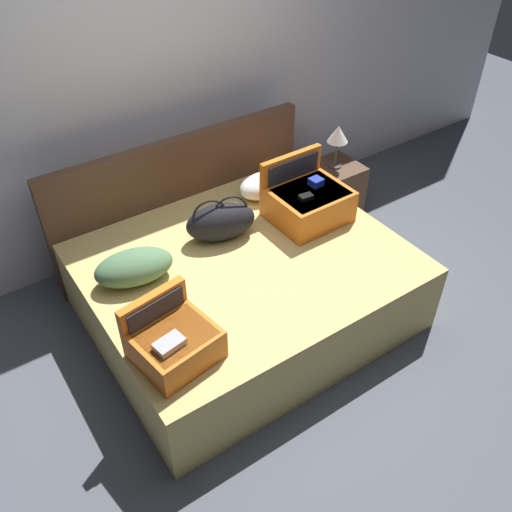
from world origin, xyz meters
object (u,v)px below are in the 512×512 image
Objects in this scene: table_lamp at (338,136)px; nightstand at (332,192)px; bed at (246,286)px; pillow_center_head at (134,267)px; duffel_bag at (221,221)px; hard_case_large at (308,201)px; hard_case_medium at (174,341)px; pillow_near_headboard at (262,185)px.

nightstand is at bearing 0.00° from table_lamp.
table_lamp is (1.31, 0.61, 0.53)m from bed.
table_lamp is at bearing 24.84° from bed.
duffel_bag is at bearing 5.82° from pillow_center_head.
hard_case_large reaches higher than hard_case_medium.
table_lamp reaches higher than bed.
hard_case_medium reaches higher than nightstand.
bed is 5.53× the size of table_lamp.
hard_case_large reaches higher than duffel_bag.
pillow_center_head is (-0.70, 0.21, 0.37)m from bed.
pillow_center_head is 2.05m from table_lamp.
table_lamp is (0.68, 0.48, 0.12)m from hard_case_large.
table_lamp is at bearing 11.20° from pillow_center_head.
hard_case_large reaches higher than pillow_near_headboard.
table_lamp is at bearing 13.89° from duffel_bag.
hard_case_large reaches higher than table_lamp.
duffel_bag is at bearing -166.11° from nightstand.
duffel_bag is 0.61m from pillow_near_headboard.
hard_case_large reaches higher than nightstand.
duffel_bag is at bearing 35.91° from hard_case_medium.
duffel_bag is 1.43× the size of table_lamp.
bed is at bearing -169.10° from hard_case_large.
bed is 3.87× the size of duffel_bag.
pillow_center_head is 1.33× the size of table_lamp.
pillow_near_headboard is 0.77× the size of nightstand.
nightstand is (2.01, 0.40, -0.38)m from pillow_center_head.
hard_case_large is at bearing 11.76° from bed.
table_lamp reaches higher than nightstand.
hard_case_large is 1.00× the size of duffel_bag.
hard_case_medium is at bearing -152.37° from table_lamp.
hard_case_large is 1.54m from hard_case_medium.
bed is 4.09× the size of nightstand.
bed is 0.76m from hard_case_large.
hard_case_large is 1.33m from pillow_center_head.
hard_case_medium reaches higher than pillow_near_headboard.
pillow_near_headboard is at bearing -176.36° from nightstand.
pillow_center_head is (-1.32, 0.08, -0.04)m from hard_case_large.
pillow_near_headboard is (0.54, 0.28, -0.05)m from duffel_bag.
pillow_near_headboard reaches higher than nightstand.
bed is 1.45m from nightstand.
duffel_bag is (-0.02, 0.28, 0.40)m from bed.
nightstand is (0.68, 0.48, -0.42)m from hard_case_large.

